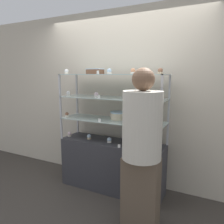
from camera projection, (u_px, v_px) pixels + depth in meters
ground_plane at (112, 188)px, 3.22m from camera, size 20.00×20.00×0.00m
back_wall at (123, 98)px, 3.32m from camera, size 8.00×0.05×2.60m
display_base at (112, 165)px, 3.16m from camera, size 1.49×0.43×0.72m
display_riser_lower at (112, 121)px, 3.05m from camera, size 1.49×0.43×0.32m
display_riser_middle at (112, 99)px, 2.99m from camera, size 1.49×0.43×0.32m
display_riser_upper at (112, 75)px, 2.94m from camera, size 1.49×0.43×0.32m
layer_cake_centerpiece at (118, 116)px, 3.06m from camera, size 0.21×0.21×0.11m
sheet_cake_frosted at (95, 71)px, 3.03m from camera, size 0.20×0.17×0.07m
cupcake_0 at (70, 134)px, 3.35m from camera, size 0.06×0.06×0.07m
cupcake_1 at (89, 137)px, 3.21m from camera, size 0.06×0.06×0.07m
cupcake_2 at (109, 140)px, 3.05m from camera, size 0.06×0.06×0.07m
cupcake_3 at (132, 145)px, 2.84m from camera, size 0.06×0.06×0.07m
cupcake_4 at (158, 148)px, 2.74m from camera, size 0.06×0.06×0.07m
price_tag_0 at (119, 146)px, 2.83m from camera, size 0.04×0.00×0.04m
cupcake_5 at (67, 115)px, 3.25m from camera, size 0.05×0.05×0.07m
cupcake_6 at (160, 123)px, 2.67m from camera, size 0.05×0.05×0.07m
price_tag_1 at (99, 120)px, 2.91m from camera, size 0.04×0.00×0.04m
cupcake_7 at (68, 93)px, 3.24m from camera, size 0.06×0.06×0.07m
cupcake_8 at (96, 95)px, 3.04m from camera, size 0.06×0.06×0.07m
cupcake_9 at (127, 96)px, 2.84m from camera, size 0.06×0.06×0.07m
cupcake_10 at (161, 98)px, 2.65m from camera, size 0.06×0.06×0.07m
price_tag_2 at (99, 97)px, 2.86m from camera, size 0.04×0.00×0.04m
cupcake_11 at (66, 72)px, 3.17m from camera, size 0.06×0.06×0.07m
cupcake_12 at (109, 71)px, 2.85m from camera, size 0.06×0.06×0.07m
cupcake_13 at (133, 71)px, 2.70m from camera, size 0.06×0.06×0.07m
cupcake_14 at (160, 71)px, 2.58m from camera, size 0.06×0.06×0.07m
price_tag_3 at (98, 72)px, 2.81m from camera, size 0.04×0.00×0.04m
donut_glazed at (144, 72)px, 2.78m from camera, size 0.14×0.14×0.04m
customer_figure at (142, 147)px, 2.24m from camera, size 0.40×0.40×1.73m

